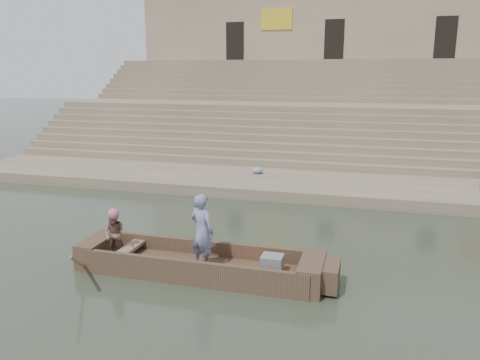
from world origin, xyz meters
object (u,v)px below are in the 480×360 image
at_px(main_rowboat, 198,269).
at_px(television, 272,264).
at_px(standing_man, 202,231).
at_px(rowing_man, 115,235).

distance_m(main_rowboat, television, 1.72).
bearing_deg(main_rowboat, standing_man, -31.27).
relative_size(main_rowboat, television, 10.87).
height_order(main_rowboat, rowing_man, rowing_man).
xyz_separation_m(standing_man, television, (1.55, 0.08, -0.64)).
relative_size(main_rowboat, standing_man, 2.97).
bearing_deg(rowing_man, television, 2.43).
bearing_deg(standing_man, main_rowboat, -9.68).
height_order(standing_man, television, standing_man).
bearing_deg(main_rowboat, rowing_man, -176.16).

